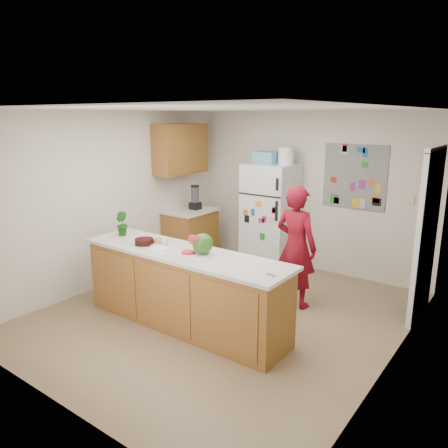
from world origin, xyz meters
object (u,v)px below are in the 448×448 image
Objects in this scene: watermelon at (203,244)px; cherry_bowl at (144,242)px; refrigerator at (270,217)px; person at (296,247)px.

watermelon is 1.04× the size of cherry_bowl.
refrigerator is at bearing 82.65° from cherry_bowl.
watermelon reaches higher than cherry_bowl.
person reaches higher than cherry_bowl.
refrigerator is 7.28× the size of watermelon.
person is 1.92m from cherry_bowl.
refrigerator is at bearing 102.23° from watermelon.
refrigerator is 1.07× the size of person.
cherry_bowl is at bearing -97.35° from refrigerator.
watermelon is (0.51, -2.35, 0.20)m from refrigerator.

